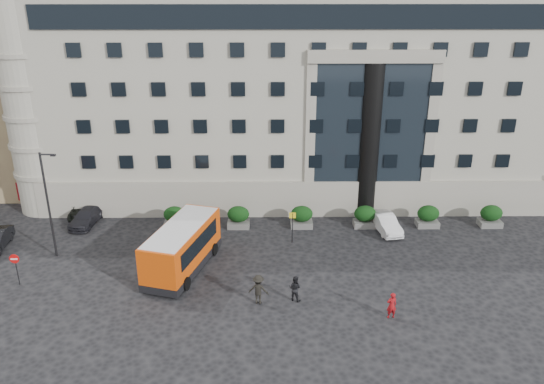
{
  "coord_description": "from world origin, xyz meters",
  "views": [
    {
      "loc": [
        3.56,
        -31.76,
        18.88
      ],
      "look_at": [
        3.91,
        3.05,
        5.0
      ],
      "focal_mm": 35.0,
      "sensor_mm": 36.0,
      "label": 1
    }
  ],
  "objects_px": {
    "bus_stop_sign": "(292,222)",
    "parked_car_d": "(83,209)",
    "no_entry_sign": "(15,263)",
    "hedge_f": "(491,216)",
    "hedge_b": "(238,217)",
    "hedge_e": "(428,216)",
    "white_taxi": "(385,223)",
    "pedestrian_b": "(295,288)",
    "red_truck": "(46,179)",
    "hedge_d": "(365,216)",
    "street_lamp": "(49,201)",
    "hedge_c": "(302,217)",
    "pedestrian_a": "(392,305)",
    "parked_car_c": "(86,217)",
    "pedestrian_c": "(258,289)",
    "minibus": "(182,246)",
    "hedge_a": "(175,217)"
  },
  "relations": [
    {
      "from": "hedge_c",
      "to": "minibus",
      "type": "xyz_separation_m",
      "value": [
        -8.75,
        -6.75,
        0.86
      ]
    },
    {
      "from": "hedge_c",
      "to": "street_lamp",
      "type": "distance_m",
      "value": 19.27
    },
    {
      "from": "hedge_c",
      "to": "white_taxi",
      "type": "xyz_separation_m",
      "value": [
        6.74,
        -0.8,
        -0.23
      ]
    },
    {
      "from": "hedge_c",
      "to": "pedestrian_b",
      "type": "xyz_separation_m",
      "value": [
        -1.1,
        -10.78,
        -0.08
      ]
    },
    {
      "from": "parked_car_c",
      "to": "pedestrian_b",
      "type": "bearing_deg",
      "value": -27.85
    },
    {
      "from": "street_lamp",
      "to": "white_taxi",
      "type": "bearing_deg",
      "value": 9.06
    },
    {
      "from": "hedge_d",
      "to": "parked_car_c",
      "type": "relative_size",
      "value": 0.42
    },
    {
      "from": "bus_stop_sign",
      "to": "parked_car_d",
      "type": "xyz_separation_m",
      "value": [
        -17.77,
        5.2,
        -1.11
      ]
    },
    {
      "from": "street_lamp",
      "to": "hedge_b",
      "type": "bearing_deg",
      "value": 20.07
    },
    {
      "from": "hedge_c",
      "to": "pedestrian_a",
      "type": "height_order",
      "value": "hedge_c"
    },
    {
      "from": "hedge_f",
      "to": "pedestrian_c",
      "type": "relative_size",
      "value": 0.93
    },
    {
      "from": "hedge_e",
      "to": "pedestrian_a",
      "type": "xyz_separation_m",
      "value": [
        -5.81,
        -12.75,
        -0.07
      ]
    },
    {
      "from": "hedge_a",
      "to": "minibus",
      "type": "distance_m",
      "value": 7.0
    },
    {
      "from": "hedge_b",
      "to": "hedge_e",
      "type": "height_order",
      "value": "same"
    },
    {
      "from": "pedestrian_b",
      "to": "bus_stop_sign",
      "type": "bearing_deg",
      "value": -65.22
    },
    {
      "from": "hedge_f",
      "to": "parked_car_d",
      "type": "height_order",
      "value": "hedge_f"
    },
    {
      "from": "bus_stop_sign",
      "to": "parked_car_d",
      "type": "bearing_deg",
      "value": 163.7
    },
    {
      "from": "parked_car_d",
      "to": "pedestrian_c",
      "type": "distance_m",
      "value": 20.39
    },
    {
      "from": "minibus",
      "to": "no_entry_sign",
      "type": "bearing_deg",
      "value": -152.65
    },
    {
      "from": "hedge_c",
      "to": "hedge_d",
      "type": "height_order",
      "value": "same"
    },
    {
      "from": "hedge_b",
      "to": "parked_car_d",
      "type": "distance_m",
      "value": 13.69
    },
    {
      "from": "parked_car_c",
      "to": "no_entry_sign",
      "type": "bearing_deg",
      "value": -92.22
    },
    {
      "from": "red_truck",
      "to": "hedge_c",
      "type": "bearing_deg",
      "value": -6.23
    },
    {
      "from": "white_taxi",
      "to": "pedestrian_b",
      "type": "distance_m",
      "value": 12.69
    },
    {
      "from": "no_entry_sign",
      "to": "parked_car_d",
      "type": "xyz_separation_m",
      "value": [
        0.73,
        11.24,
        -1.03
      ]
    },
    {
      "from": "hedge_e",
      "to": "minibus",
      "type": "distance_m",
      "value": 20.32
    },
    {
      "from": "pedestrian_b",
      "to": "hedge_f",
      "type": "bearing_deg",
      "value": -120.94
    },
    {
      "from": "hedge_a",
      "to": "no_entry_sign",
      "type": "xyz_separation_m",
      "value": [
        -9.0,
        -8.84,
        0.72
      ]
    },
    {
      "from": "hedge_d",
      "to": "street_lamp",
      "type": "distance_m",
      "value": 24.27
    },
    {
      "from": "white_taxi",
      "to": "street_lamp",
      "type": "bearing_deg",
      "value": 178.52
    },
    {
      "from": "white_taxi",
      "to": "parked_car_d",
      "type": "bearing_deg",
      "value": 162.28
    },
    {
      "from": "hedge_c",
      "to": "pedestrian_c",
      "type": "relative_size",
      "value": 0.93
    },
    {
      "from": "no_entry_sign",
      "to": "hedge_f",
      "type": "bearing_deg",
      "value": 14.17
    },
    {
      "from": "street_lamp",
      "to": "red_truck",
      "type": "bearing_deg",
      "value": 113.58
    },
    {
      "from": "white_taxi",
      "to": "pedestrian_a",
      "type": "relative_size",
      "value": 2.46
    },
    {
      "from": "white_taxi",
      "to": "bus_stop_sign",
      "type": "bearing_deg",
      "value": -175.88
    },
    {
      "from": "parked_car_c",
      "to": "parked_car_d",
      "type": "xyz_separation_m",
      "value": [
        -0.77,
        1.63,
        -0.01
      ]
    },
    {
      "from": "street_lamp",
      "to": "parked_car_c",
      "type": "height_order",
      "value": "street_lamp"
    },
    {
      "from": "hedge_a",
      "to": "parked_car_c",
      "type": "height_order",
      "value": "hedge_a"
    },
    {
      "from": "hedge_c",
      "to": "parked_car_c",
      "type": "height_order",
      "value": "hedge_c"
    },
    {
      "from": "red_truck",
      "to": "parked_car_d",
      "type": "xyz_separation_m",
      "value": [
        5.15,
        -5.36,
        -0.84
      ]
    },
    {
      "from": "parked_car_c",
      "to": "pedestrian_a",
      "type": "height_order",
      "value": "pedestrian_a"
    },
    {
      "from": "hedge_e",
      "to": "pedestrian_c",
      "type": "distance_m",
      "value": 17.72
    },
    {
      "from": "minibus",
      "to": "pedestrian_c",
      "type": "xyz_separation_m",
      "value": [
        5.35,
        -4.37,
        -0.81
      ]
    },
    {
      "from": "hedge_b",
      "to": "minibus",
      "type": "distance_m",
      "value": 7.67
    },
    {
      "from": "hedge_a",
      "to": "hedge_f",
      "type": "xyz_separation_m",
      "value": [
        26.0,
        0.0,
        0.0
      ]
    },
    {
      "from": "no_entry_sign",
      "to": "pedestrian_b",
      "type": "relative_size",
      "value": 1.36
    },
    {
      "from": "parked_car_d",
      "to": "pedestrian_c",
      "type": "xyz_separation_m",
      "value": [
        15.27,
        -13.51,
        0.36
      ]
    },
    {
      "from": "hedge_c",
      "to": "no_entry_sign",
      "type": "distance_m",
      "value": 21.33
    },
    {
      "from": "hedge_b",
      "to": "red_truck",
      "type": "height_order",
      "value": "red_truck"
    }
  ]
}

